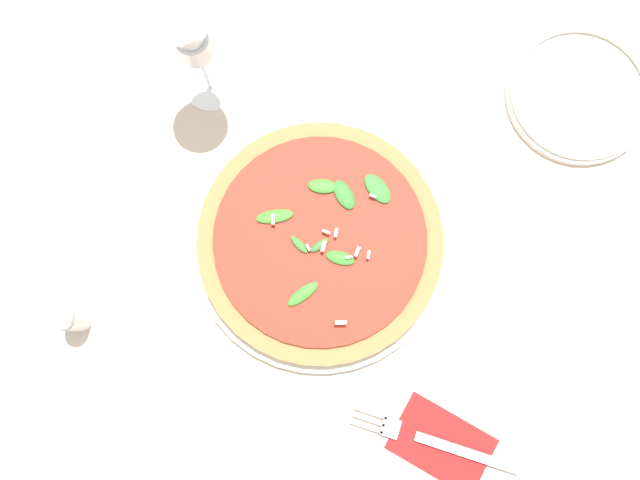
# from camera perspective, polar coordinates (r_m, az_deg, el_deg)

# --- Properties ---
(ground_plane) EXTENTS (6.00, 6.00, 0.00)m
(ground_plane) POSITION_cam_1_polar(r_m,az_deg,el_deg) (0.83, -1.70, 1.75)
(ground_plane) COLOR beige
(pizza_arugula_main) EXTENTS (0.34, 0.34, 0.05)m
(pizza_arugula_main) POSITION_cam_1_polar(r_m,az_deg,el_deg) (0.81, 0.01, -0.14)
(pizza_arugula_main) COLOR silver
(pizza_arugula_main) RESTS_ON ground_plane
(wine_glass) EXTENTS (0.08, 0.08, 0.19)m
(wine_glass) POSITION_cam_1_polar(r_m,az_deg,el_deg) (0.78, -11.74, 17.64)
(wine_glass) COLOR white
(wine_glass) RESTS_ON ground_plane
(napkin) EXTENTS (0.13, 0.10, 0.01)m
(napkin) POSITION_cam_1_polar(r_m,az_deg,el_deg) (0.83, 11.09, -17.84)
(napkin) COLOR #B21E1E
(napkin) RESTS_ON ground_plane
(fork) EXTENTS (0.22, 0.02, 0.00)m
(fork) POSITION_cam_1_polar(r_m,az_deg,el_deg) (0.83, 10.61, -17.75)
(fork) COLOR silver
(fork) RESTS_ON ground_plane
(side_plate_white) EXTENTS (0.20, 0.20, 0.02)m
(side_plate_white) POSITION_cam_1_polar(r_m,az_deg,el_deg) (0.94, 22.62, 12.21)
(side_plate_white) COLOR silver
(side_plate_white) RESTS_ON ground_plane
(shaker_pepper) EXTENTS (0.03, 0.03, 0.07)m
(shaker_pepper) POSITION_cam_1_polar(r_m,az_deg,el_deg) (0.84, -21.83, -6.68)
(shaker_pepper) COLOR silver
(shaker_pepper) RESTS_ON ground_plane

